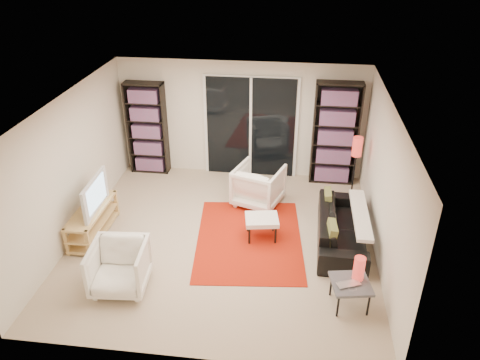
{
  "coord_description": "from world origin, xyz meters",
  "views": [
    {
      "loc": [
        1.09,
        -6.4,
        4.68
      ],
      "look_at": [
        0.25,
        0.3,
        1.0
      ],
      "focal_mm": 35.0,
      "sensor_mm": 36.0,
      "label": 1
    }
  ],
  "objects_px": {
    "armchair_back": "(258,185)",
    "sofa": "(342,227)",
    "ottoman": "(262,220)",
    "armchair_front": "(119,267)",
    "side_table": "(351,285)",
    "tv_stand": "(93,221)",
    "floor_lamp": "(356,154)",
    "bookshelf_right": "(335,134)",
    "bookshelf_left": "(147,128)"
  },
  "relations": [
    {
      "from": "armchair_back",
      "to": "sofa",
      "type": "bearing_deg",
      "value": 162.79
    },
    {
      "from": "sofa",
      "to": "ottoman",
      "type": "xyz_separation_m",
      "value": [
        -1.33,
        -0.05,
        0.06
      ]
    },
    {
      "from": "armchair_front",
      "to": "side_table",
      "type": "relative_size",
      "value": 1.33
    },
    {
      "from": "tv_stand",
      "to": "ottoman",
      "type": "xyz_separation_m",
      "value": [
        2.86,
        0.24,
        0.08
      ]
    },
    {
      "from": "armchair_front",
      "to": "floor_lamp",
      "type": "relative_size",
      "value": 0.6
    },
    {
      "from": "bookshelf_right",
      "to": "ottoman",
      "type": "relative_size",
      "value": 3.44
    },
    {
      "from": "bookshelf_right",
      "to": "ottoman",
      "type": "distance_m",
      "value": 2.63
    },
    {
      "from": "bookshelf_right",
      "to": "armchair_front",
      "type": "xyz_separation_m",
      "value": [
        -3.19,
        -3.69,
        -0.68
      ]
    },
    {
      "from": "bookshelf_right",
      "to": "side_table",
      "type": "distance_m",
      "value": 3.72
    },
    {
      "from": "bookshelf_right",
      "to": "side_table",
      "type": "xyz_separation_m",
      "value": [
        0.08,
        -3.66,
        -0.69
      ]
    },
    {
      "from": "armchair_front",
      "to": "sofa",
      "type": "bearing_deg",
      "value": 21.05
    },
    {
      "from": "bookshelf_left",
      "to": "side_table",
      "type": "relative_size",
      "value": 3.23
    },
    {
      "from": "tv_stand",
      "to": "floor_lamp",
      "type": "bearing_deg",
      "value": 20.28
    },
    {
      "from": "sofa",
      "to": "ottoman",
      "type": "distance_m",
      "value": 1.33
    },
    {
      "from": "sofa",
      "to": "armchair_back",
      "type": "relative_size",
      "value": 2.32
    },
    {
      "from": "bookshelf_left",
      "to": "tv_stand",
      "type": "distance_m",
      "value": 2.56
    },
    {
      "from": "bookshelf_left",
      "to": "armchair_back",
      "type": "xyz_separation_m",
      "value": [
        2.43,
        -1.08,
        -0.59
      ]
    },
    {
      "from": "tv_stand",
      "to": "armchair_front",
      "type": "bearing_deg",
      "value": -53.28
    },
    {
      "from": "tv_stand",
      "to": "armchair_front",
      "type": "height_order",
      "value": "armchair_front"
    },
    {
      "from": "sofa",
      "to": "side_table",
      "type": "height_order",
      "value": "sofa"
    },
    {
      "from": "armchair_back",
      "to": "ottoman",
      "type": "distance_m",
      "value": 1.13
    },
    {
      "from": "tv_stand",
      "to": "armchair_front",
      "type": "xyz_separation_m",
      "value": [
        0.93,
        -1.25,
        0.1
      ]
    },
    {
      "from": "sofa",
      "to": "ottoman",
      "type": "bearing_deg",
      "value": 94.15
    },
    {
      "from": "armchair_front",
      "to": "bookshelf_right",
      "type": "bearing_deg",
      "value": 44.78
    },
    {
      "from": "bookshelf_left",
      "to": "floor_lamp",
      "type": "height_order",
      "value": "bookshelf_left"
    },
    {
      "from": "ottoman",
      "to": "armchair_front",
      "type": "bearing_deg",
      "value": -142.21
    },
    {
      "from": "bookshelf_left",
      "to": "ottoman",
      "type": "xyz_separation_m",
      "value": [
        2.59,
        -2.2,
        -0.63
      ]
    },
    {
      "from": "bookshelf_left",
      "to": "ottoman",
      "type": "relative_size",
      "value": 3.19
    },
    {
      "from": "tv_stand",
      "to": "armchair_front",
      "type": "distance_m",
      "value": 1.57
    },
    {
      "from": "armchair_back",
      "to": "floor_lamp",
      "type": "bearing_deg",
      "value": -152.32
    },
    {
      "from": "side_table",
      "to": "tv_stand",
      "type": "bearing_deg",
      "value": 163.89
    },
    {
      "from": "sofa",
      "to": "armchair_front",
      "type": "height_order",
      "value": "armchair_front"
    },
    {
      "from": "ottoman",
      "to": "tv_stand",
      "type": "bearing_deg",
      "value": -175.12
    },
    {
      "from": "ottoman",
      "to": "side_table",
      "type": "bearing_deg",
      "value": -47.39
    },
    {
      "from": "floor_lamp",
      "to": "side_table",
      "type": "bearing_deg",
      "value": -95.21
    },
    {
      "from": "armchair_front",
      "to": "armchair_back",
      "type": "bearing_deg",
      "value": 51.51
    },
    {
      "from": "ottoman",
      "to": "armchair_back",
      "type": "bearing_deg",
      "value": 97.97
    },
    {
      "from": "bookshelf_left",
      "to": "ottoman",
      "type": "height_order",
      "value": "bookshelf_left"
    },
    {
      "from": "tv_stand",
      "to": "sofa",
      "type": "relative_size",
      "value": 0.68
    },
    {
      "from": "bookshelf_left",
      "to": "bookshelf_right",
      "type": "xyz_separation_m",
      "value": [
        3.85,
        -0.0,
        0.07
      ]
    },
    {
      "from": "sofa",
      "to": "ottoman",
      "type": "relative_size",
      "value": 3.21
    },
    {
      "from": "sofa",
      "to": "bookshelf_left",
      "type": "bearing_deg",
      "value": 63.16
    },
    {
      "from": "armchair_front",
      "to": "bookshelf_left",
      "type": "bearing_deg",
      "value": 95.72
    },
    {
      "from": "bookshelf_left",
      "to": "side_table",
      "type": "height_order",
      "value": "bookshelf_left"
    },
    {
      "from": "bookshelf_left",
      "to": "side_table",
      "type": "bearing_deg",
      "value": -42.93
    },
    {
      "from": "tv_stand",
      "to": "floor_lamp",
      "type": "xyz_separation_m",
      "value": [
        4.47,
        1.65,
        0.75
      ]
    },
    {
      "from": "tv_stand",
      "to": "floor_lamp",
      "type": "distance_m",
      "value": 4.82
    },
    {
      "from": "armchair_back",
      "to": "ottoman",
      "type": "relative_size",
      "value": 1.38
    },
    {
      "from": "sofa",
      "to": "armchair_front",
      "type": "xyz_separation_m",
      "value": [
        -3.26,
        -1.55,
        0.08
      ]
    },
    {
      "from": "side_table",
      "to": "floor_lamp",
      "type": "bearing_deg",
      "value": 84.79
    }
  ]
}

